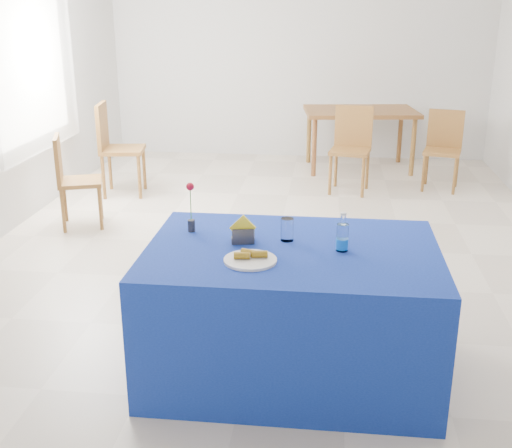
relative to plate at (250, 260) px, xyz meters
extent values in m
plane|color=beige|center=(-0.04, 2.18, -0.77)|extent=(7.00, 7.00, 0.00)
plane|color=silver|center=(-0.04, 5.68, 0.63)|extent=(5.00, 0.00, 5.00)
plane|color=silver|center=(-0.04, -1.32, 0.63)|extent=(5.00, 0.00, 5.00)
cube|color=white|center=(-2.51, 2.98, 0.78)|extent=(0.04, 1.50, 1.60)
cube|color=white|center=(-2.44, 2.98, 0.78)|extent=(0.04, 1.75, 1.85)
cylinder|color=white|center=(0.00, 0.00, 0.00)|extent=(0.28, 0.28, 0.01)
cylinder|color=white|center=(0.17, 0.33, 0.06)|extent=(0.07, 0.07, 0.13)
cylinder|color=gray|center=(-0.03, 0.32, 0.04)|extent=(0.03, 0.03, 0.08)
cylinder|color=slate|center=(-0.05, 0.35, 0.04)|extent=(0.03, 0.03, 0.08)
cube|color=navy|center=(0.21, 0.21, -0.39)|extent=(1.60, 1.10, 0.76)
cylinder|color=silver|center=(0.47, 0.21, 0.07)|extent=(0.07, 0.07, 0.15)
cylinder|color=blue|center=(0.47, 0.21, 0.03)|extent=(0.07, 0.07, 0.06)
cylinder|color=white|center=(0.47, 0.21, 0.17)|extent=(0.03, 0.03, 0.05)
cylinder|color=white|center=(0.47, 0.21, 0.20)|extent=(0.03, 0.03, 0.01)
cube|color=#3C3B40|center=(-0.07, 0.26, 0.01)|extent=(0.13, 0.07, 0.03)
cube|color=#37373C|center=(-0.07, 0.24, 0.04)|extent=(0.12, 0.03, 0.09)
cube|color=#343439|center=(-0.08, 0.28, 0.04)|extent=(0.12, 0.03, 0.09)
cube|color=yellow|center=(-0.07, 0.26, 0.08)|extent=(0.15, 0.02, 0.15)
cylinder|color=#232327|center=(-0.40, 0.42, 0.03)|extent=(0.04, 0.04, 0.07)
cylinder|color=#1F6E1B|center=(-0.40, 0.42, 0.14)|extent=(0.01, 0.01, 0.22)
sphere|color=red|center=(-0.40, 0.42, 0.26)|extent=(0.05, 0.05, 0.05)
cube|color=brown|center=(0.76, 5.03, -0.04)|extent=(1.46, 1.04, 0.05)
cylinder|color=brown|center=(0.21, 4.61, -0.41)|extent=(0.06, 0.06, 0.71)
cylinder|color=#96622B|center=(1.40, 4.76, -0.41)|extent=(0.06, 0.06, 0.71)
cylinder|color=brown|center=(0.12, 5.30, -0.41)|extent=(0.06, 0.06, 0.71)
cylinder|color=brown|center=(1.31, 5.46, -0.41)|extent=(0.06, 0.06, 0.71)
cylinder|color=#955E2B|center=(0.41, 3.82, -0.54)|extent=(0.04, 0.04, 0.45)
cylinder|color=#955E2B|center=(0.77, 3.75, -0.54)|extent=(0.04, 0.04, 0.45)
cylinder|color=#955E2B|center=(0.47, 4.17, -0.54)|extent=(0.04, 0.04, 0.45)
cylinder|color=#955E2B|center=(0.83, 4.11, -0.54)|extent=(0.04, 0.04, 0.45)
cube|color=#955E2B|center=(0.62, 3.96, -0.30)|extent=(0.49, 0.49, 0.04)
cube|color=#955E2B|center=(0.65, 4.15, -0.06)|extent=(0.42, 0.11, 0.46)
cylinder|color=#955E2B|center=(1.45, 4.06, -0.56)|extent=(0.03, 0.03, 0.42)
cylinder|color=#955E2B|center=(1.77, 3.98, -0.56)|extent=(0.03, 0.03, 0.42)
cylinder|color=#955E2B|center=(1.53, 4.39, -0.56)|extent=(0.03, 0.03, 0.42)
cylinder|color=#955E2B|center=(1.85, 4.31, -0.56)|extent=(0.03, 0.03, 0.42)
cube|color=#955E2B|center=(1.65, 4.19, -0.33)|extent=(0.47, 0.47, 0.04)
cube|color=#955E2B|center=(1.69, 4.36, -0.10)|extent=(0.39, 0.13, 0.43)
cylinder|color=#955E2B|center=(-1.71, 2.42, -0.56)|extent=(0.03, 0.03, 0.42)
cylinder|color=#955E2B|center=(-1.82, 2.74, -0.56)|extent=(0.03, 0.03, 0.42)
cylinder|color=#955E2B|center=(-2.02, 2.31, -0.56)|extent=(0.03, 0.03, 0.42)
cylinder|color=#955E2B|center=(-2.13, 2.62, -0.56)|extent=(0.03, 0.03, 0.42)
cube|color=#955E2B|center=(-1.92, 2.52, -0.34)|extent=(0.50, 0.50, 0.04)
cube|color=#955E2B|center=(-2.08, 2.46, -0.11)|extent=(0.16, 0.38, 0.43)
cylinder|color=#955E2B|center=(-1.63, 3.44, -0.53)|extent=(0.04, 0.04, 0.48)
cylinder|color=#955E2B|center=(-1.68, 3.82, -0.53)|extent=(0.04, 0.04, 0.48)
cylinder|color=#955E2B|center=(-2.01, 3.38, -0.53)|extent=(0.04, 0.04, 0.48)
cylinder|color=#955E2B|center=(-2.06, 3.76, -0.53)|extent=(0.04, 0.04, 0.48)
cube|color=#955E2B|center=(-1.85, 3.60, -0.27)|extent=(0.51, 0.51, 0.04)
cube|color=#955E2B|center=(-2.05, 3.57, -0.01)|extent=(0.11, 0.45, 0.49)
cylinder|color=gold|center=(-0.04, -0.01, 0.03)|extent=(0.09, 0.05, 0.04)
cylinder|color=beige|center=(0.00, 0.00, 0.03)|extent=(0.01, 0.03, 0.03)
cylinder|color=gold|center=(0.05, 0.02, 0.03)|extent=(0.09, 0.05, 0.04)
cylinder|color=beige|center=(0.09, 0.03, 0.03)|extent=(0.01, 0.03, 0.03)
cylinder|color=gold|center=(-0.01, 0.04, 0.03)|extent=(0.09, 0.06, 0.04)
cylinder|color=beige|center=(0.03, 0.02, 0.03)|extent=(0.01, 0.03, 0.03)
camera|label=1|loc=(0.38, -3.04, 1.27)|focal=45.00mm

